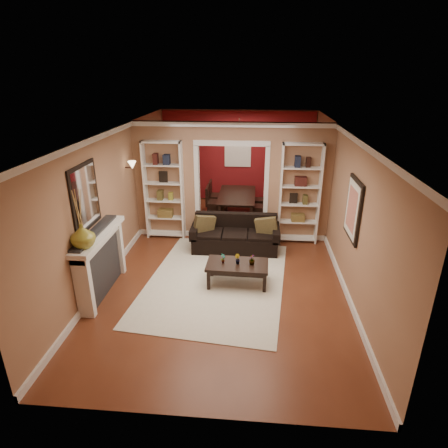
# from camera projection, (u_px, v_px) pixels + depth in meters

# --- Properties ---
(floor) EXTENTS (8.00, 8.00, 0.00)m
(floor) POSITION_uv_depth(u_px,v_px,m) (227.00, 258.00, 8.02)
(floor) COLOR brown
(floor) RESTS_ON ground
(ceiling) EXTENTS (8.00, 8.00, 0.00)m
(ceiling) POSITION_uv_depth(u_px,v_px,m) (228.00, 130.00, 6.99)
(ceiling) COLOR white
(ceiling) RESTS_ON ground
(wall_back) EXTENTS (8.00, 0.00, 8.00)m
(wall_back) POSITION_uv_depth(u_px,v_px,m) (238.00, 156.00, 11.19)
(wall_back) COLOR #A17455
(wall_back) RESTS_ON ground
(wall_front) EXTENTS (8.00, 0.00, 8.00)m
(wall_front) POSITION_uv_depth(u_px,v_px,m) (197.00, 321.00, 3.82)
(wall_front) COLOR #A17455
(wall_front) RESTS_ON ground
(wall_left) EXTENTS (0.00, 8.00, 8.00)m
(wall_left) POSITION_uv_depth(u_px,v_px,m) (118.00, 195.00, 7.68)
(wall_left) COLOR #A17455
(wall_left) RESTS_ON ground
(wall_right) EXTENTS (0.00, 8.00, 8.00)m
(wall_right) POSITION_uv_depth(u_px,v_px,m) (342.00, 201.00, 7.32)
(wall_right) COLOR #A17455
(wall_right) RESTS_ON ground
(partition_wall) EXTENTS (4.50, 0.15, 2.70)m
(partition_wall) POSITION_uv_depth(u_px,v_px,m) (232.00, 182.00, 8.61)
(partition_wall) COLOR #A17455
(partition_wall) RESTS_ON floor
(red_back_panel) EXTENTS (4.44, 0.04, 2.64)m
(red_back_panel) POSITION_uv_depth(u_px,v_px,m) (238.00, 158.00, 11.18)
(red_back_panel) COLOR maroon
(red_back_panel) RESTS_ON floor
(dining_window) EXTENTS (0.78, 0.03, 0.98)m
(dining_window) POSITION_uv_depth(u_px,v_px,m) (238.00, 150.00, 11.05)
(dining_window) COLOR #8CA5CC
(dining_window) RESTS_ON wall_back
(area_rug) EXTENTS (2.88, 3.77, 0.01)m
(area_rug) POSITION_uv_depth(u_px,v_px,m) (216.00, 280.00, 7.15)
(area_rug) COLOR silver
(area_rug) RESTS_ON floor
(sofa) EXTENTS (1.94, 0.84, 0.76)m
(sofa) POSITION_uv_depth(u_px,v_px,m) (235.00, 234.00, 8.28)
(sofa) COLOR black
(sofa) RESTS_ON floor
(pillow_left) EXTENTS (0.46, 0.36, 0.46)m
(pillow_left) POSITION_uv_depth(u_px,v_px,m) (204.00, 224.00, 8.23)
(pillow_left) COLOR brown
(pillow_left) RESTS_ON sofa
(pillow_right) EXTENTS (0.48, 0.21, 0.46)m
(pillow_right) POSITION_uv_depth(u_px,v_px,m) (267.00, 226.00, 8.12)
(pillow_right) COLOR brown
(pillow_right) RESTS_ON sofa
(coffee_table) EXTENTS (1.15, 0.64, 0.43)m
(coffee_table) POSITION_uv_depth(u_px,v_px,m) (237.00, 274.00, 6.97)
(coffee_table) COLOR black
(coffee_table) RESTS_ON floor
(plant_left) EXTENTS (0.10, 0.12, 0.19)m
(plant_left) POSITION_uv_depth(u_px,v_px,m) (223.00, 258.00, 6.87)
(plant_left) COLOR #336626
(plant_left) RESTS_ON coffee_table
(plant_center) EXTENTS (0.13, 0.13, 0.18)m
(plant_center) POSITION_uv_depth(u_px,v_px,m) (237.00, 259.00, 6.85)
(plant_center) COLOR #336626
(plant_center) RESTS_ON coffee_table
(plant_right) EXTENTS (0.12, 0.12, 0.19)m
(plant_right) POSITION_uv_depth(u_px,v_px,m) (252.00, 260.00, 6.83)
(plant_right) COLOR #336626
(plant_right) RESTS_ON coffee_table
(bookshelf_left) EXTENTS (0.90, 0.30, 2.30)m
(bookshelf_left) POSITION_uv_depth(u_px,v_px,m) (164.00, 191.00, 8.65)
(bookshelf_left) COLOR white
(bookshelf_left) RESTS_ON floor
(bookshelf_right) EXTENTS (0.90, 0.30, 2.30)m
(bookshelf_right) POSITION_uv_depth(u_px,v_px,m) (300.00, 194.00, 8.41)
(bookshelf_right) COLOR white
(bookshelf_right) RESTS_ON floor
(fireplace) EXTENTS (0.32, 1.70, 1.16)m
(fireplace) POSITION_uv_depth(u_px,v_px,m) (102.00, 263.00, 6.58)
(fireplace) COLOR white
(fireplace) RESTS_ON floor
(vase) EXTENTS (0.46, 0.46, 0.40)m
(vase) POSITION_uv_depth(u_px,v_px,m) (83.00, 236.00, 5.78)
(vase) COLOR olive
(vase) RESTS_ON fireplace
(mirror) EXTENTS (0.03, 0.95, 1.10)m
(mirror) POSITION_uv_depth(u_px,v_px,m) (85.00, 197.00, 6.13)
(mirror) COLOR silver
(mirror) RESTS_ON wall_left
(wall_sconce) EXTENTS (0.18, 0.18, 0.22)m
(wall_sconce) POSITION_uv_depth(u_px,v_px,m) (130.00, 166.00, 8.00)
(wall_sconce) COLOR #FFE0A5
(wall_sconce) RESTS_ON wall_left
(framed_art) EXTENTS (0.04, 0.85, 1.05)m
(framed_art) POSITION_uv_depth(u_px,v_px,m) (353.00, 209.00, 6.33)
(framed_art) COLOR black
(framed_art) RESTS_ON wall_right
(dining_table) EXTENTS (1.77, 0.99, 0.62)m
(dining_table) POSITION_uv_depth(u_px,v_px,m) (238.00, 205.00, 10.25)
(dining_table) COLOR black
(dining_table) RESTS_ON floor
(dining_chair_nw) EXTENTS (0.57, 0.57, 0.93)m
(dining_chair_nw) POSITION_uv_depth(u_px,v_px,m) (217.00, 203.00, 9.95)
(dining_chair_nw) COLOR black
(dining_chair_nw) RESTS_ON floor
(dining_chair_ne) EXTENTS (0.50, 0.50, 0.77)m
(dining_chair_ne) POSITION_uv_depth(u_px,v_px,m) (258.00, 207.00, 9.90)
(dining_chair_ne) COLOR black
(dining_chair_ne) RESTS_ON floor
(dining_chair_sw) EXTENTS (0.60, 0.60, 0.92)m
(dining_chair_sw) POSITION_uv_depth(u_px,v_px,m) (219.00, 196.00, 10.51)
(dining_chair_sw) COLOR black
(dining_chair_sw) RESTS_ON floor
(dining_chair_se) EXTENTS (0.42, 0.42, 0.75)m
(dining_chair_se) POSITION_uv_depth(u_px,v_px,m) (258.00, 200.00, 10.45)
(dining_chair_se) COLOR black
(dining_chair_se) RESTS_ON floor
(chandelier) EXTENTS (0.50, 0.50, 0.30)m
(chandelier) POSITION_uv_depth(u_px,v_px,m) (236.00, 141.00, 9.74)
(chandelier) COLOR #341D17
(chandelier) RESTS_ON ceiling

